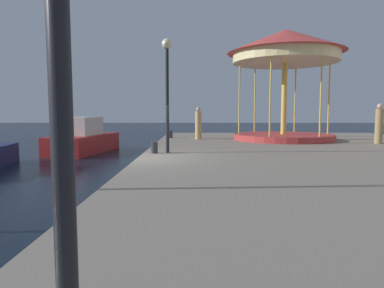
{
  "coord_description": "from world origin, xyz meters",
  "views": [
    {
      "loc": [
        1.81,
        -10.89,
        2.26
      ],
      "look_at": [
        1.73,
        2.01,
        1.04
      ],
      "focal_mm": 31.96,
      "sensor_mm": 36.0,
      "label": 1
    }
  ],
  "objects_px": {
    "bollard_south": "(170,134)",
    "person_by_the_water": "(379,125)",
    "bollard_center": "(154,148)",
    "motorboat_red": "(83,140)",
    "person_near_carousel": "(198,124)",
    "lamp_post_mid_promenade": "(167,75)",
    "carousel": "(285,57)"
  },
  "relations": [
    {
      "from": "carousel",
      "to": "bollard_center",
      "type": "height_order",
      "value": "carousel"
    },
    {
      "from": "bollard_south",
      "to": "bollard_center",
      "type": "bearing_deg",
      "value": -90.58
    },
    {
      "from": "bollard_south",
      "to": "person_by_the_water",
      "type": "distance_m",
      "value": 10.42
    },
    {
      "from": "bollard_south",
      "to": "bollard_center",
      "type": "relative_size",
      "value": 1.0
    },
    {
      "from": "motorboat_red",
      "to": "person_by_the_water",
      "type": "height_order",
      "value": "person_by_the_water"
    },
    {
      "from": "lamp_post_mid_promenade",
      "to": "bollard_center",
      "type": "height_order",
      "value": "lamp_post_mid_promenade"
    },
    {
      "from": "lamp_post_mid_promenade",
      "to": "bollard_center",
      "type": "xyz_separation_m",
      "value": [
        -0.45,
        -0.21,
        -2.57
      ]
    },
    {
      "from": "lamp_post_mid_promenade",
      "to": "person_by_the_water",
      "type": "distance_m",
      "value": 10.23
    },
    {
      "from": "motorboat_red",
      "to": "lamp_post_mid_promenade",
      "type": "bearing_deg",
      "value": -51.87
    },
    {
      "from": "bollard_center",
      "to": "bollard_south",
      "type": "bearing_deg",
      "value": 89.42
    },
    {
      "from": "carousel",
      "to": "lamp_post_mid_promenade",
      "type": "relative_size",
      "value": 1.48
    },
    {
      "from": "person_by_the_water",
      "to": "person_near_carousel",
      "type": "distance_m",
      "value": 8.67
    },
    {
      "from": "bollard_south",
      "to": "person_by_the_water",
      "type": "height_order",
      "value": "person_by_the_water"
    },
    {
      "from": "lamp_post_mid_promenade",
      "to": "bollard_south",
      "type": "height_order",
      "value": "lamp_post_mid_promenade"
    },
    {
      "from": "bollard_center",
      "to": "person_near_carousel",
      "type": "xyz_separation_m",
      "value": [
        1.63,
        6.41,
        0.6
      ]
    },
    {
      "from": "person_near_carousel",
      "to": "bollard_south",
      "type": "bearing_deg",
      "value": 154.37
    },
    {
      "from": "carousel",
      "to": "person_near_carousel",
      "type": "relative_size",
      "value": 3.46
    },
    {
      "from": "motorboat_red",
      "to": "person_near_carousel",
      "type": "height_order",
      "value": "person_near_carousel"
    },
    {
      "from": "bollard_south",
      "to": "bollard_center",
      "type": "height_order",
      "value": "same"
    },
    {
      "from": "motorboat_red",
      "to": "person_near_carousel",
      "type": "distance_m",
      "value": 6.43
    },
    {
      "from": "motorboat_red",
      "to": "person_near_carousel",
      "type": "relative_size",
      "value": 3.11
    },
    {
      "from": "carousel",
      "to": "lamp_post_mid_promenade",
      "type": "distance_m",
      "value": 8.13
    },
    {
      "from": "lamp_post_mid_promenade",
      "to": "motorboat_red",
      "type": "bearing_deg",
      "value": 128.13
    },
    {
      "from": "carousel",
      "to": "lamp_post_mid_promenade",
      "type": "bearing_deg",
      "value": -134.72
    },
    {
      "from": "motorboat_red",
      "to": "bollard_south",
      "type": "bearing_deg",
      "value": 4.16
    },
    {
      "from": "lamp_post_mid_promenade",
      "to": "person_near_carousel",
      "type": "distance_m",
      "value": 6.61
    },
    {
      "from": "motorboat_red",
      "to": "carousel",
      "type": "bearing_deg",
      "value": -4.86
    },
    {
      "from": "motorboat_red",
      "to": "bollard_south",
      "type": "distance_m",
      "value": 4.82
    },
    {
      "from": "carousel",
      "to": "person_by_the_water",
      "type": "bearing_deg",
      "value": -29.83
    },
    {
      "from": "bollard_center",
      "to": "lamp_post_mid_promenade",
      "type": "bearing_deg",
      "value": 24.9
    },
    {
      "from": "motorboat_red",
      "to": "lamp_post_mid_promenade",
      "type": "relative_size",
      "value": 1.33
    },
    {
      "from": "lamp_post_mid_promenade",
      "to": "person_by_the_water",
      "type": "bearing_deg",
      "value": 20.36
    }
  ]
}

